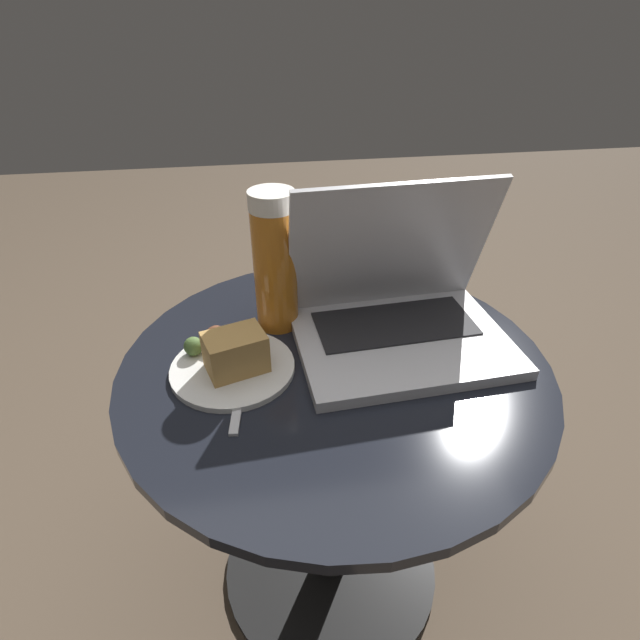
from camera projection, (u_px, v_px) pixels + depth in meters
The scene contains 6 objects.
ground_plane at pixel (330, 566), 1.07m from camera, with size 6.00×6.00×0.00m, color brown.
table at pixel (333, 444), 0.86m from camera, with size 0.65×0.65×0.56m.
laptop at pixel (398, 309), 0.79m from camera, with size 0.34×0.26×0.25m.
beer_glass at pixel (275, 262), 0.78m from camera, with size 0.07×0.07×0.23m.
snack_plate at pixel (231, 358), 0.73m from camera, with size 0.18×0.18×0.07m.
fork at pixel (242, 380), 0.72m from camera, with size 0.04×0.18×0.00m.
Camera 1 is at (-0.11, -0.59, 1.03)m, focal length 28.00 mm.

